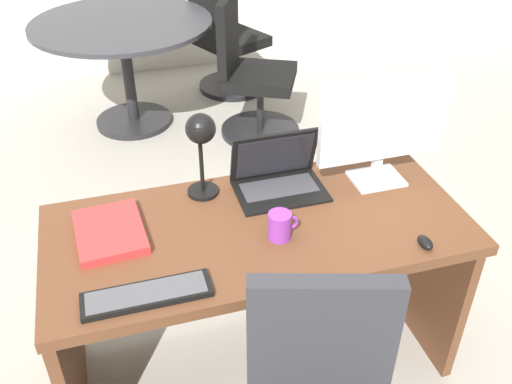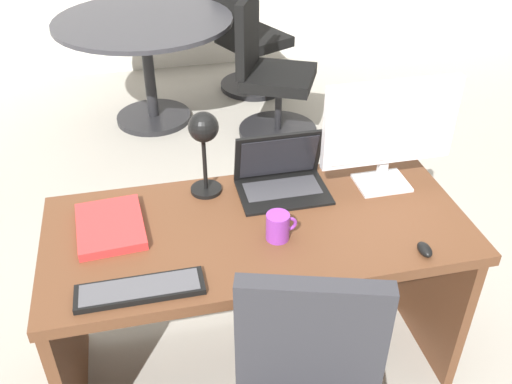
{
  "view_description": "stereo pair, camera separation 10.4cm",
  "coord_description": "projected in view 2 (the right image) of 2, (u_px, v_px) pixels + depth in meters",
  "views": [
    {
      "loc": [
        -0.46,
        -1.52,
        2.0
      ],
      "look_at": [
        0.0,
        0.03,
        0.87
      ],
      "focal_mm": 39.78,
      "sensor_mm": 36.0,
      "label": 1
    },
    {
      "loc": [
        -0.36,
        -1.55,
        2.0
      ],
      "look_at": [
        0.0,
        0.03,
        0.87
      ],
      "focal_mm": 39.78,
      "sensor_mm": 36.0,
      "label": 2
    }
  ],
  "objects": [
    {
      "name": "keyboard",
      "position": [
        140.0,
        290.0,
        1.74
      ],
      "size": [
        0.4,
        0.11,
        0.02
      ],
      "color": "black",
      "rests_on": "desk"
    },
    {
      "name": "desk",
      "position": [
        256.0,
        261.0,
        2.18
      ],
      "size": [
        1.51,
        0.68,
        0.75
      ],
      "color": "#56331E",
      "rests_on": "ground"
    },
    {
      "name": "meeting_chair_far",
      "position": [
        270.0,
        82.0,
        3.9
      ],
      "size": [
        0.63,
        0.61,
        0.97
      ],
      "color": "black",
      "rests_on": "ground"
    },
    {
      "name": "book",
      "position": [
        110.0,
        226.0,
        1.99
      ],
      "size": [
        0.25,
        0.31,
        0.03
      ],
      "color": "red",
      "rests_on": "desk"
    },
    {
      "name": "laptop",
      "position": [
        280.0,
        171.0,
        2.18
      ],
      "size": [
        0.34,
        0.24,
        0.23
      ],
      "color": "black",
      "rests_on": "desk"
    },
    {
      "name": "ground",
      "position": [
        206.0,
        175.0,
        3.65
      ],
      "size": [
        12.0,
        12.0,
        0.0
      ],
      "primitive_type": "plane",
      "color": "gray"
    },
    {
      "name": "meeting_chair_near",
      "position": [
        248.0,
        46.0,
        4.51
      ],
      "size": [
        0.62,
        0.61,
        0.92
      ],
      "color": "black",
      "rests_on": "ground"
    },
    {
      "name": "coffee_mug",
      "position": [
        278.0,
        226.0,
        1.93
      ],
      "size": [
        0.11,
        0.08,
        0.1
      ],
      "color": "purple",
      "rests_on": "desk"
    },
    {
      "name": "mouse",
      "position": [
        425.0,
        249.0,
        1.89
      ],
      "size": [
        0.04,
        0.07,
        0.03
      ],
      "color": "black",
      "rests_on": "desk"
    },
    {
      "name": "monitor",
      "position": [
        390.0,
        127.0,
        2.09
      ],
      "size": [
        0.51,
        0.16,
        0.44
      ],
      "color": "silver",
      "rests_on": "desk"
    },
    {
      "name": "meeting_table",
      "position": [
        146.0,
        45.0,
        3.95
      ],
      "size": [
        1.22,
        1.22,
        0.77
      ],
      "color": "black",
      "rests_on": "ground"
    },
    {
      "name": "desk_lamp",
      "position": [
        204.0,
        137.0,
        2.03
      ],
      "size": [
        0.12,
        0.14,
        0.35
      ],
      "color": "black",
      "rests_on": "desk"
    }
  ]
}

